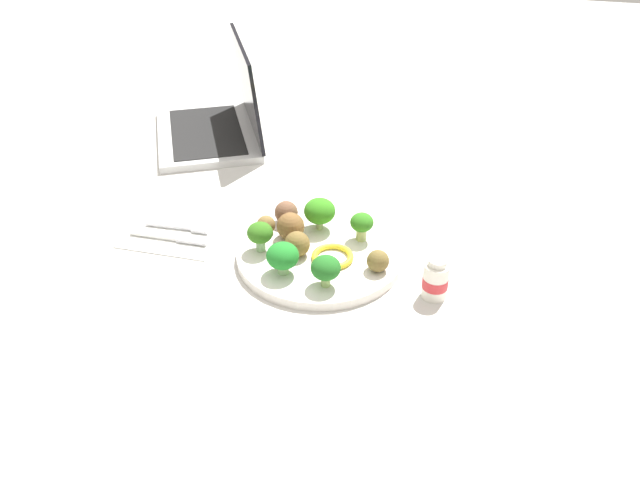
# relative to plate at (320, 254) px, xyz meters

# --- Properties ---
(ground_plane) EXTENTS (4.00, 4.00, 0.00)m
(ground_plane) POSITION_rel_plate_xyz_m (0.00, 0.00, -0.01)
(ground_plane) COLOR beige
(plate) EXTENTS (0.28, 0.28, 0.02)m
(plate) POSITION_rel_plate_xyz_m (0.00, 0.00, 0.00)
(plate) COLOR white
(plate) RESTS_ON ground_plane
(broccoli_floret_front_right) EXTENTS (0.05, 0.05, 0.05)m
(broccoli_floret_front_right) POSITION_rel_plate_xyz_m (0.03, -0.09, 0.04)
(broccoli_floret_front_right) COLOR #9BC26B
(broccoli_floret_front_right) RESTS_ON plate
(broccoli_floret_back_right) EXTENTS (0.05, 0.05, 0.05)m
(broccoli_floret_back_right) POSITION_rel_plate_xyz_m (-0.04, -0.08, 0.04)
(broccoli_floret_back_right) COLOR #90BE7E
(broccoli_floret_back_right) RESTS_ON plate
(broccoli_floret_front_left) EXTENTS (0.04, 0.04, 0.05)m
(broccoli_floret_front_left) POSITION_rel_plate_xyz_m (0.06, 0.05, 0.04)
(broccoli_floret_front_left) COLOR #AAB970
(broccoli_floret_front_left) RESTS_ON plate
(broccoli_floret_mid_left) EXTENTS (0.05, 0.05, 0.06)m
(broccoli_floret_mid_left) POSITION_rel_plate_xyz_m (-0.02, 0.06, 0.04)
(broccoli_floret_mid_left) COLOR #AAC384
(broccoli_floret_mid_left) RESTS_ON plate
(broccoli_floret_mid_right) EXTENTS (0.04, 0.04, 0.05)m
(broccoli_floret_mid_right) POSITION_rel_plate_xyz_m (-0.10, -0.02, 0.04)
(broccoli_floret_mid_right) COLOR #8FBB7F
(broccoli_floret_mid_right) RESTS_ON plate
(meatball_far_rim) EXTENTS (0.04, 0.04, 0.04)m
(meatball_far_rim) POSITION_rel_plate_xyz_m (-0.03, -0.02, 0.03)
(meatball_far_rim) COLOR brown
(meatball_far_rim) RESTS_ON plate
(meatball_back_left) EXTENTS (0.04, 0.04, 0.04)m
(meatball_back_left) POSITION_rel_plate_xyz_m (0.10, -0.03, 0.03)
(meatball_back_left) COLOR brown
(meatball_back_left) RESTS_ON plate
(meatball_mid_right) EXTENTS (0.04, 0.04, 0.04)m
(meatball_mid_right) POSITION_rel_plate_xyz_m (-0.08, 0.07, 0.03)
(meatball_mid_right) COLOR brown
(meatball_mid_right) RESTS_ON plate
(meatball_near_rim) EXTENTS (0.03, 0.03, 0.03)m
(meatball_near_rim) POSITION_rel_plate_xyz_m (-0.10, 0.03, 0.02)
(meatball_near_rim) COLOR brown
(meatball_near_rim) RESTS_ON plate
(meatball_back_right) EXTENTS (0.05, 0.05, 0.05)m
(meatball_back_right) POSITION_rel_plate_xyz_m (-0.06, 0.02, 0.03)
(meatball_back_right) COLOR brown
(meatball_back_right) RESTS_ON plate
(pepper_ring_center) EXTENTS (0.07, 0.07, 0.01)m
(pepper_ring_center) POSITION_rel_plate_xyz_m (0.03, -0.02, 0.01)
(pepper_ring_center) COLOR yellow
(pepper_ring_center) RESTS_ON plate
(napkin) EXTENTS (0.17, 0.12, 0.01)m
(napkin) POSITION_rel_plate_xyz_m (-0.27, 0.00, -0.01)
(napkin) COLOR white
(napkin) RESTS_ON ground_plane
(fork) EXTENTS (0.12, 0.02, 0.01)m
(fork) POSITION_rel_plate_xyz_m (-0.26, 0.02, -0.00)
(fork) COLOR silver
(fork) RESTS_ON napkin
(knife) EXTENTS (0.15, 0.02, 0.01)m
(knife) POSITION_rel_plate_xyz_m (-0.26, -0.01, -0.00)
(knife) COLOR white
(knife) RESTS_ON napkin
(yogurt_bottle) EXTENTS (0.04, 0.04, 0.07)m
(yogurt_bottle) POSITION_rel_plate_xyz_m (0.20, -0.05, 0.02)
(yogurt_bottle) COLOR white
(yogurt_bottle) RESTS_ON ground_plane
(laptop) EXTENTS (0.34, 0.39, 0.22)m
(laptop) POSITION_rel_plate_xyz_m (-0.34, 0.41, 0.03)
(laptop) COLOR silver
(laptop) RESTS_ON ground_plane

